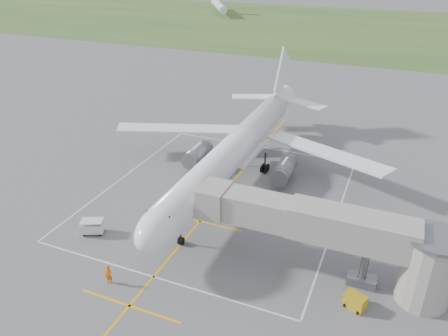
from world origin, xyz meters
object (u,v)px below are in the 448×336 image
at_px(ramp_worker_wing, 213,164).
at_px(baggage_cart, 93,227).
at_px(airliner, 235,149).
at_px(ramp_worker_nose, 109,275).
at_px(gpu_unit, 355,301).
at_px(jet_bridge, 342,236).

bearing_deg(ramp_worker_wing, baggage_cart, 103.28).
bearing_deg(airliner, ramp_worker_nose, -98.09).
distance_m(ramp_worker_nose, ramp_worker_wing, 24.41).
relative_size(airliner, baggage_cart, 17.38).
xyz_separation_m(gpu_unit, ramp_worker_wing, (-21.68, 18.83, 0.30)).
distance_m(airliner, jet_bridge, 21.22).
bearing_deg(baggage_cart, jet_bridge, -17.96).
relative_size(airliner, gpu_unit, 22.43).
relative_size(airliner, ramp_worker_wing, 24.50).
relative_size(jet_bridge, gpu_unit, 11.22).
distance_m(gpu_unit, ramp_worker_wing, 28.72).
bearing_deg(airliner, ramp_worker_wing, 160.05).
height_order(baggage_cart, ramp_worker_wing, ramp_worker_wing).
xyz_separation_m(gpu_unit, baggage_cart, (-27.43, 0.22, 0.17)).
bearing_deg(gpu_unit, jet_bridge, 145.59).
relative_size(jet_bridge, baggage_cart, 8.70).
bearing_deg(baggage_cart, gpu_unit, -25.09).
distance_m(jet_bridge, ramp_worker_nose, 21.25).
height_order(gpu_unit, baggage_cart, baggage_cart).
xyz_separation_m(baggage_cart, ramp_worker_nose, (6.32, -5.80, 0.15)).
relative_size(airliner, jet_bridge, 2.00).
height_order(airliner, jet_bridge, airliner).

